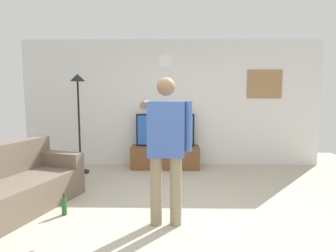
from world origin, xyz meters
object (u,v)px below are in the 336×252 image
object	(u,v)px
framed_picture	(264,84)
side_couch	(10,188)
tv_stand	(165,157)
wall_clock	(165,61)
television	(165,130)
beverage_bottle	(64,206)
floor_lamp	(78,103)
person_standing_nearer_lamp	(166,143)

from	to	relation	value
framed_picture	side_couch	bearing A→B (deg)	-147.95
tv_stand	wall_clock	bearing A→B (deg)	90.00
television	beverage_bottle	xyz separation A→B (m)	(-1.24, -2.41, -0.68)
television	wall_clock	xyz separation A→B (m)	(0.00, 0.24, 1.45)
tv_stand	floor_lamp	size ratio (longest dim) A/B	0.73
floor_lamp	framed_picture	bearing A→B (deg)	10.38
tv_stand	floor_lamp	xyz separation A→B (m)	(-1.67, -0.40, 1.15)
wall_clock	person_standing_nearer_lamp	xyz separation A→B (m)	(0.08, -2.89, -1.25)
television	framed_picture	world-z (taller)	framed_picture
television	framed_picture	size ratio (longest dim) A/B	1.66
floor_lamp	person_standing_nearer_lamp	distance (m)	2.84
television	wall_clock	distance (m)	1.47
tv_stand	person_standing_nearer_lamp	world-z (taller)	person_standing_nearer_lamp
wall_clock	framed_picture	distance (m)	2.16
tv_stand	side_couch	distance (m)	3.01
floor_lamp	wall_clock	bearing A→B (deg)	22.39
floor_lamp	side_couch	distance (m)	2.18
floor_lamp	beverage_bottle	distance (m)	2.38
tv_stand	side_couch	size ratio (longest dim) A/B	0.68
tv_stand	wall_clock	size ratio (longest dim) A/B	4.92
floor_lamp	side_couch	world-z (taller)	floor_lamp
floor_lamp	beverage_bottle	world-z (taller)	floor_lamp
tv_stand	floor_lamp	bearing A→B (deg)	-166.62
side_couch	beverage_bottle	xyz separation A→B (m)	(0.75, -0.10, -0.20)
television	beverage_bottle	size ratio (longest dim) A/B	4.19
tv_stand	floor_lamp	distance (m)	2.06
person_standing_nearer_lamp	side_couch	world-z (taller)	person_standing_nearer_lamp
wall_clock	framed_picture	xyz separation A→B (m)	(2.11, 0.00, -0.49)
television	person_standing_nearer_lamp	bearing A→B (deg)	-88.17
wall_clock	floor_lamp	distance (m)	2.00
television	framed_picture	xyz separation A→B (m)	(2.11, 0.25, 0.96)
side_couch	tv_stand	bearing A→B (deg)	48.82
tv_stand	beverage_bottle	xyz separation A→B (m)	(-1.24, -2.37, -0.11)
framed_picture	person_standing_nearer_lamp	distance (m)	3.61
television	beverage_bottle	distance (m)	2.80
tv_stand	television	distance (m)	0.57
framed_picture	wall_clock	bearing A→B (deg)	-179.86
person_standing_nearer_lamp	beverage_bottle	world-z (taller)	person_standing_nearer_lamp
television	beverage_bottle	bearing A→B (deg)	-117.15
television	side_couch	bearing A→B (deg)	-130.60
framed_picture	floor_lamp	size ratio (longest dim) A/B	0.38
framed_picture	television	bearing A→B (deg)	-173.28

